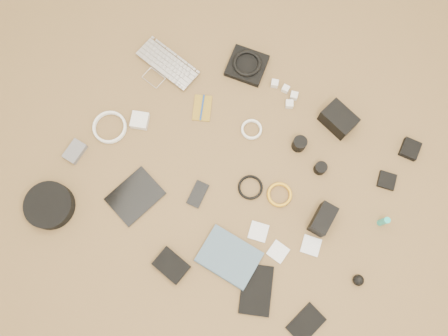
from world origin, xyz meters
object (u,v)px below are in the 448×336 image
at_px(laptop, 162,70).
at_px(phone, 198,194).
at_px(dslr_camera, 338,119).
at_px(tablet, 135,196).
at_px(headphone_case, 50,205).
at_px(paperback, 218,276).

bearing_deg(laptop, phone, -33.90).
relative_size(laptop, dslr_camera, 2.03).
relative_size(tablet, headphone_case, 1.06).
bearing_deg(paperback, dslr_camera, -7.45).
relative_size(tablet, paperback, 0.91).
height_order(laptop, phone, laptop).
height_order(headphone_case, paperback, headphone_case).
xyz_separation_m(phone, headphone_case, (-0.55, -0.30, 0.02)).
xyz_separation_m(tablet, phone, (0.24, 0.12, -0.00)).
height_order(phone, headphone_case, headphone_case).
bearing_deg(headphone_case, tablet, 30.82).
bearing_deg(laptop, headphone_case, -86.14).
bearing_deg(paperback, tablet, 77.96).
height_order(laptop, paperback, same).
height_order(tablet, headphone_case, headphone_case).
distance_m(laptop, tablet, 0.59).
bearing_deg(dslr_camera, headphone_case, -116.99).
bearing_deg(dslr_camera, laptop, -151.64).
relative_size(dslr_camera, paperback, 0.62).
height_order(laptop, tablet, laptop).
height_order(dslr_camera, tablet, dslr_camera).
distance_m(tablet, phone, 0.27).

